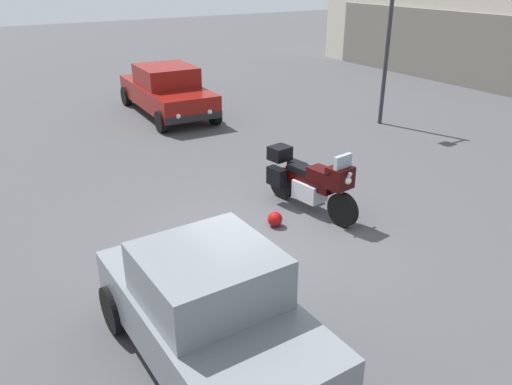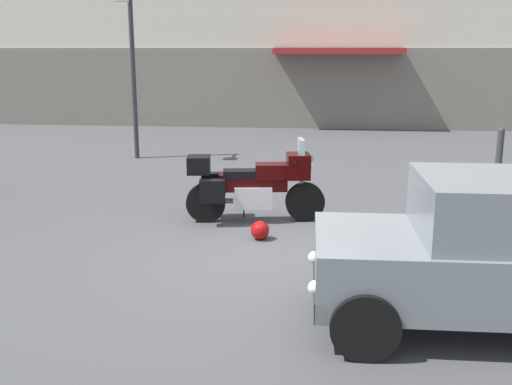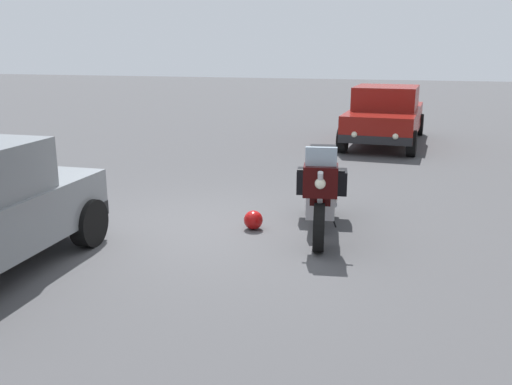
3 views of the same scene
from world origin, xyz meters
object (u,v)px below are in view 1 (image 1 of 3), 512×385
(streetlamp_curbside, at_px, (384,38))
(motorcycle, at_px, (310,181))
(car_compact_side, at_px, (210,311))
(helmet, at_px, (275,219))
(car_sedan_far, at_px, (167,90))

(streetlamp_curbside, bearing_deg, motorcycle, -55.65)
(car_compact_side, bearing_deg, streetlamp_curbside, -55.50)
(car_compact_side, bearing_deg, helmet, -47.14)
(car_sedan_far, distance_m, streetlamp_curbside, 6.84)
(car_compact_side, xyz_separation_m, streetlamp_curbside, (-6.42, 8.94, 1.76))
(car_sedan_far, distance_m, car_compact_side, 11.53)
(streetlamp_curbside, bearing_deg, helmet, -58.40)
(motorcycle, bearing_deg, streetlamp_curbside, 116.11)
(streetlamp_curbside, bearing_deg, car_compact_side, -54.30)
(car_sedan_far, height_order, car_compact_side, same)
(car_compact_side, height_order, streetlamp_curbside, streetlamp_curbside)
(motorcycle, relative_size, helmet, 8.06)
(helmet, relative_size, streetlamp_curbside, 0.07)
(motorcycle, distance_m, car_compact_side, 4.51)
(car_compact_side, relative_size, streetlamp_curbside, 0.86)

